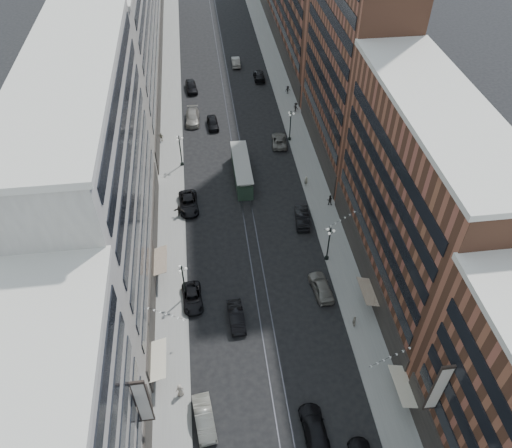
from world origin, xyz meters
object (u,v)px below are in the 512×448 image
car_5 (236,317)px  pedestrian_4 (354,321)px  car_11 (279,140)px  pedestrian_extra_0 (296,107)px  car_2 (192,298)px  car_13 (213,123)px  lamppost_sw_far (184,281)px  car_6 (314,428)px  lamppost_se_mid (290,125)px  streetcar (242,170)px  car_9 (191,87)px  pedestrian_8 (306,181)px  pedestrian_5 (179,211)px  car_7 (189,203)px  car_1 (204,418)px  lamppost_se_far (329,243)px  car_12 (259,76)px  car_14 (236,62)px  pedestrian_7 (330,200)px  pedestrian_2 (159,260)px  car_4 (321,287)px  pedestrian_9 (288,90)px  car_8 (193,117)px  pedestrian_6 (161,137)px  car_10 (302,217)px  pedestrian_1 (180,390)px  lamppost_sw_mid (180,150)px

car_5 → pedestrian_4: pedestrian_4 is taller
car_11 → pedestrian_extra_0: (4.69, 9.96, 0.29)m
car_2 → car_13: size_ratio=1.09×
lamppost_sw_far → pedestrian_extra_0: size_ratio=3.21×
car_2 → car_6: size_ratio=0.92×
lamppost_se_mid → streetcar: bearing=-134.3°
lamppost_se_mid → car_11: bearing=-154.8°
car_9 → pedestrian_8: (16.44, -32.13, 0.10)m
pedestrian_5 → car_6: bearing=-50.3°
lamppost_sw_far → car_7: 16.76m
lamppost_sw_far → streetcar: size_ratio=0.49×
car_1 → pedestrian_5: 30.82m
lamppost_se_far → car_12: (-2.35, 50.62, -2.34)m
car_14 → pedestrian_8: bearing=100.7°
car_12 → pedestrian_7: pedestrian_7 is taller
car_7 → car_9: bearing=84.8°
lamppost_sw_far → pedestrian_2: 6.96m
car_2 → car_7: size_ratio=0.87×
car_5 → car_9: size_ratio=0.95×
lamppost_sw_far → car_2: lamppost_sw_far is taller
car_1 → car_13: size_ratio=1.10×
car_5 → pedestrian_8: 26.98m
car_11 → car_14: size_ratio=1.06×
pedestrian_extra_0 → car_4: bearing=141.8°
streetcar → pedestrian_4: streetcar is taller
lamppost_sw_far → car_9: lamppost_sw_far is taller
pedestrian_extra_0 → pedestrian_9: bearing=-29.0°
car_4 → pedestrian_9: 49.07m
lamppost_se_far → car_11: size_ratio=1.06×
car_9 → car_14: car_9 is taller
car_13 → pedestrian_extra_0: size_ratio=2.70×
car_8 → car_2: bearing=-89.3°
pedestrian_9 → car_12: bearing=109.8°
pedestrian_8 → car_11: bearing=-82.4°
lamppost_se_mid → car_14: size_ratio=1.13×
car_8 → pedestrian_6: bearing=-130.3°
car_10 → car_13: (-10.96, 26.34, -0.06)m
car_10 → pedestrian_1: bearing=61.1°
lamppost_sw_mid → pedestrian_2: size_ratio=3.50×
car_13 → car_8: bearing=144.3°
car_2 → car_1: bearing=-91.0°
car_4 → car_8: (-14.34, 41.23, -0.03)m
pedestrian_8 → car_6: bearing=76.5°
car_2 → pedestrian_1: size_ratio=2.82×
pedestrian_5 → car_2: bearing=-66.2°
pedestrian_extra_0 → car_14: bearing=-7.7°
streetcar → car_10: bearing=-56.3°
pedestrian_4 → pedestrian_9: pedestrian_9 is taller
car_12 → lamppost_se_far: bearing=93.7°
car_12 → car_4: bearing=91.5°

